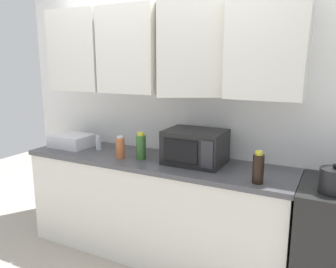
{
  "coord_description": "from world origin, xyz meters",
  "views": [
    {
      "loc": [
        1.4,
        -2.75,
        1.72
      ],
      "look_at": [
        0.11,
        -0.25,
        1.12
      ],
      "focal_mm": 35.98,
      "sensor_mm": 36.0,
      "label": 1
    }
  ],
  "objects": [
    {
      "name": "microwave",
      "position": [
        0.37,
        -0.27,
        1.04
      ],
      "size": [
        0.48,
        0.37,
        0.28
      ],
      "color": "black",
      "rests_on": "counter_run"
    },
    {
      "name": "wall_back_with_cabinets",
      "position": [
        0.0,
        -0.07,
        1.58
      ],
      "size": [
        3.26,
        0.57,
        2.6
      ],
      "color": "white",
      "rests_on": "ground_plane"
    },
    {
      "name": "bottle_clear_tall",
      "position": [
        -0.63,
        -0.27,
        0.97
      ],
      "size": [
        0.05,
        0.05,
        0.14
      ],
      "color": "silver",
      "rests_on": "counter_run"
    },
    {
      "name": "bottle_spice_jar",
      "position": [
        -0.27,
        -0.42,
        0.99
      ],
      "size": [
        0.08,
        0.08,
        0.2
      ],
      "color": "#BC6638",
      "rests_on": "counter_run"
    },
    {
      "name": "bottle_green_oil",
      "position": [
        -0.09,
        -0.36,
        1.01
      ],
      "size": [
        0.08,
        0.08,
        0.23
      ],
      "color": "#386B2D",
      "rests_on": "counter_run"
    },
    {
      "name": "bottle_soy_dark",
      "position": [
        0.94,
        -0.5,
        1.01
      ],
      "size": [
        0.08,
        0.08,
        0.23
      ],
      "color": "black",
      "rests_on": "counter_run"
    },
    {
      "name": "dish_rack",
      "position": [
        -0.94,
        -0.3,
        0.96
      ],
      "size": [
        0.38,
        0.3,
        0.12
      ],
      "primitive_type": "cube",
      "color": "silver",
      "rests_on": "counter_run"
    },
    {
      "name": "counter_run",
      "position": [
        0.0,
        -0.3,
        0.45
      ],
      "size": [
        2.39,
        0.63,
        0.9
      ],
      "color": "white",
      "rests_on": "ground_plane"
    },
    {
      "name": "kettle",
      "position": [
        1.41,
        -0.46,
        0.99
      ],
      "size": [
        0.18,
        0.18,
        0.19
      ],
      "color": "black",
      "rests_on": "stove_range"
    }
  ]
}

